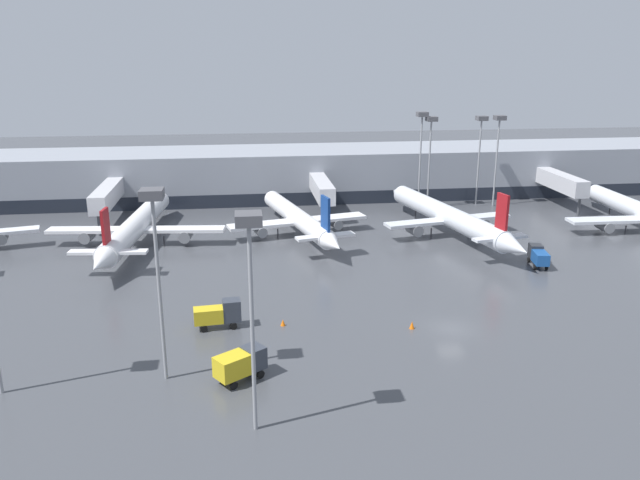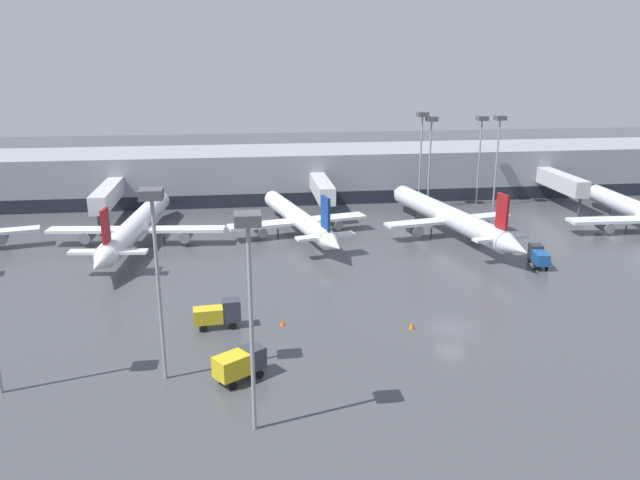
% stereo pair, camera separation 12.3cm
% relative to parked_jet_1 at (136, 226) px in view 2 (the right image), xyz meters
% --- Properties ---
extents(ground_plane, '(320.00, 320.00, 0.00)m').
position_rel_parked_jet_1_xyz_m(ground_plane, '(35.58, -33.25, -2.81)').
color(ground_plane, '#424449').
extents(terminal_building, '(160.00, 31.95, 9.00)m').
position_rel_parked_jet_1_xyz_m(terminal_building, '(35.50, 28.53, 1.69)').
color(terminal_building, gray).
rests_on(terminal_building, ground_plane).
extents(parked_jet_1, '(25.23, 38.02, 8.59)m').
position_rel_parked_jet_1_xyz_m(parked_jet_1, '(0.00, 0.00, 0.00)').
color(parked_jet_1, white).
rests_on(parked_jet_1, ground_plane).
extents(parked_jet_2, '(20.30, 37.81, 9.20)m').
position_rel_parked_jet_1_xyz_m(parked_jet_2, '(45.81, -1.12, 0.17)').
color(parked_jet_2, silver).
rests_on(parked_jet_2, ground_plane).
extents(parked_jet_4, '(21.48, 32.88, 8.38)m').
position_rel_parked_jet_1_xyz_m(parked_jet_4, '(23.48, 2.01, -0.21)').
color(parked_jet_4, white).
rests_on(parked_jet_4, ground_plane).
extents(service_truck_0, '(2.38, 4.80, 2.49)m').
position_rel_parked_jet_1_xyz_m(service_truck_0, '(52.92, -16.14, -1.36)').
color(service_truck_0, '#19478C').
rests_on(service_truck_0, ground_plane).
extents(service_truck_1, '(4.78, 2.05, 2.90)m').
position_rel_parked_jet_1_xyz_m(service_truck_1, '(12.45, -29.98, -1.24)').
color(service_truck_1, gold).
rests_on(service_truck_1, ground_plane).
extents(service_truck_2, '(4.66, 4.01, 2.63)m').
position_rel_parked_jet_1_xyz_m(service_truck_2, '(14.50, -40.77, -1.22)').
color(service_truck_2, gold).
rests_on(service_truck_2, ground_plane).
extents(traffic_cone_2, '(0.50, 0.50, 0.67)m').
position_rel_parked_jet_1_xyz_m(traffic_cone_2, '(18.81, -30.31, -2.47)').
color(traffic_cone_2, orange).
rests_on(traffic_cone_2, ground_plane).
extents(traffic_cone_4, '(0.51, 0.51, 0.79)m').
position_rel_parked_jet_1_xyz_m(traffic_cone_4, '(31.61, -32.69, -2.41)').
color(traffic_cone_4, orange).
rests_on(traffic_cone_4, ground_plane).
extents(apron_light_mast_0, '(1.80, 1.80, 16.09)m').
position_rel_parked_jet_1_xyz_m(apron_light_mast_0, '(47.77, 15.88, 10.09)').
color(apron_light_mast_0, gray).
rests_on(apron_light_mast_0, ground_plane).
extents(apron_light_mast_1, '(1.80, 1.80, 16.43)m').
position_rel_parked_jet_1_xyz_m(apron_light_mast_1, '(15.51, -48.11, 10.33)').
color(apron_light_mast_1, gray).
rests_on(apron_light_mast_1, ground_plane).
extents(apron_light_mast_2, '(1.80, 1.80, 16.87)m').
position_rel_parked_jet_1_xyz_m(apron_light_mast_2, '(46.20, 16.21, 10.64)').
color(apron_light_mast_2, gray).
rests_on(apron_light_mast_2, ground_plane).
extents(apron_light_mast_5, '(1.80, 1.80, 16.46)m').
position_rel_parked_jet_1_xyz_m(apron_light_mast_5, '(8.19, -39.68, 10.35)').
color(apron_light_mast_5, gray).
rests_on(apron_light_mast_5, ground_plane).
extents(apron_light_mast_6, '(1.80, 1.80, 16.10)m').
position_rel_parked_jet_1_xyz_m(apron_light_mast_6, '(60.05, 16.12, 10.10)').
color(apron_light_mast_6, gray).
rests_on(apron_light_mast_6, ground_plane).
extents(apron_light_mast_7, '(1.80, 1.80, 15.85)m').
position_rel_parked_jet_1_xyz_m(apron_light_mast_7, '(57.58, 18.07, 9.92)').
color(apron_light_mast_7, gray).
rests_on(apron_light_mast_7, ground_plane).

